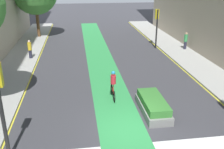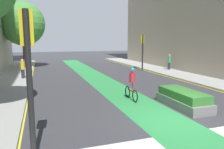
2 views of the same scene
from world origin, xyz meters
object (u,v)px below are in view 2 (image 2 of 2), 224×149
Objects in this scene: traffic_signal_far_right at (142,46)px; pedestrian_sidewalk_right_b at (169,62)px; median_planter at (183,99)px; pedestrian_sidewalk_left_a at (23,69)px; traffic_signal_near_left at (28,57)px; cyclist_in_lane at (132,83)px; street_tree_far at (23,24)px.

traffic_signal_far_right is 3.48m from pedestrian_sidewalk_right_b.
pedestrian_sidewalk_left_a is at bearing 127.34° from median_planter.
traffic_signal_far_right is (11.18, 15.75, -0.12)m from traffic_signal_near_left.
cyclist_in_lane is 1.13× the size of pedestrian_sidewalk_left_a.
pedestrian_sidewalk_right_b is (2.68, -1.33, -1.77)m from traffic_signal_far_right.
cyclist_in_lane reaches higher than pedestrian_sidewalk_left_a.
cyclist_in_lane is 1.10× the size of pedestrian_sidewalk_right_b.
pedestrian_sidewalk_left_a reaches higher than median_planter.
median_planter is (7.07, 2.73, -2.50)m from traffic_signal_near_left.
traffic_signal_far_right is 2.42× the size of pedestrian_sidewalk_left_a.
traffic_signal_near_left is at bearing -158.91° from median_planter.
median_planter is at bearing -107.52° from traffic_signal_far_right.
street_tree_far is at bearing 110.45° from cyclist_in_lane.
pedestrian_sidewalk_right_b is (14.99, 0.94, 0.03)m from pedestrian_sidewalk_left_a.
cyclist_in_lane is (5.11, 4.70, -1.93)m from traffic_signal_near_left.
cyclist_in_lane is at bearing 42.62° from traffic_signal_near_left.
street_tree_far is 2.44× the size of median_planter.
traffic_signal_far_right is at bearing 61.22° from cyclist_in_lane.
traffic_signal_near_left reaches higher than pedestrian_sidewalk_right_b.
pedestrian_sidewalk_right_b reaches higher than median_planter.
median_planter is at bearing -45.23° from cyclist_in_lane.
pedestrian_sidewalk_left_a is at bearing -87.93° from street_tree_far.
traffic_signal_far_right reaches higher than median_planter.
traffic_signal_far_right is at bearing 10.48° from pedestrian_sidewalk_left_a.
traffic_signal_near_left is 1.30× the size of median_planter.
median_planter is (-4.11, -13.02, -2.38)m from traffic_signal_far_right.
traffic_signal_near_left is 2.45× the size of pedestrian_sidewalk_right_b.
traffic_signal_near_left is 20.09m from pedestrian_sidewalk_right_b.
traffic_signal_far_right reaches higher than pedestrian_sidewalk_right_b.
street_tree_far reaches higher than pedestrian_sidewalk_right_b.
traffic_signal_near_left is at bearing -137.38° from cyclist_in_lane.
street_tree_far is 21.89m from median_planter.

